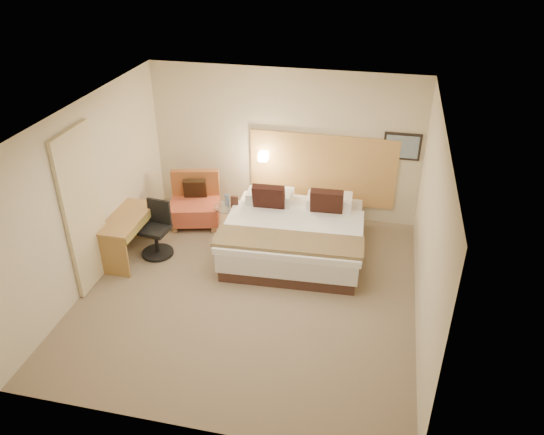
% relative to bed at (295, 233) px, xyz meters
% --- Properties ---
extents(floor, '(4.80, 5.00, 0.02)m').
position_rel_bed_xyz_m(floor, '(-0.45, -1.19, -0.36)').
color(floor, '#806D56').
rests_on(floor, ground).
extents(ceiling, '(4.80, 5.00, 0.02)m').
position_rel_bed_xyz_m(ceiling, '(-0.45, -1.19, 2.36)').
color(ceiling, white).
rests_on(ceiling, floor).
extents(wall_back, '(4.80, 0.02, 2.70)m').
position_rel_bed_xyz_m(wall_back, '(-0.45, 1.32, 1.00)').
color(wall_back, beige).
rests_on(wall_back, floor).
extents(wall_front, '(4.80, 0.02, 2.70)m').
position_rel_bed_xyz_m(wall_front, '(-0.45, -3.70, 1.00)').
color(wall_front, beige).
rests_on(wall_front, floor).
extents(wall_left, '(0.02, 5.00, 2.70)m').
position_rel_bed_xyz_m(wall_left, '(-2.86, -1.19, 1.00)').
color(wall_left, beige).
rests_on(wall_left, floor).
extents(wall_right, '(0.02, 5.00, 2.70)m').
position_rel_bed_xyz_m(wall_right, '(1.96, -1.19, 1.00)').
color(wall_right, beige).
rests_on(wall_right, floor).
extents(headboard_panel, '(2.60, 0.04, 1.30)m').
position_rel_bed_xyz_m(headboard_panel, '(0.25, 1.28, 0.60)').
color(headboard_panel, tan).
rests_on(headboard_panel, wall_back).
extents(art_frame, '(0.62, 0.03, 0.47)m').
position_rel_bed_xyz_m(art_frame, '(1.57, 1.29, 1.15)').
color(art_frame, black).
rests_on(art_frame, wall_back).
extents(art_canvas, '(0.54, 0.01, 0.39)m').
position_rel_bed_xyz_m(art_canvas, '(1.57, 1.27, 1.15)').
color(art_canvas, slate).
rests_on(art_canvas, wall_back).
extents(lamp_arm, '(0.02, 0.12, 0.02)m').
position_rel_bed_xyz_m(lamp_arm, '(-0.80, 1.23, 0.80)').
color(lamp_arm, silver).
rests_on(lamp_arm, wall_back).
extents(lamp_shade, '(0.15, 0.15, 0.15)m').
position_rel_bed_xyz_m(lamp_shade, '(-0.80, 1.17, 0.80)').
color(lamp_shade, '#FFEDC6').
rests_on(lamp_shade, wall_back).
extents(curtain, '(0.06, 0.90, 2.42)m').
position_rel_bed_xyz_m(curtain, '(-2.81, -1.44, 0.87)').
color(curtain, beige).
rests_on(curtain, wall_left).
extents(bottle_a, '(0.07, 0.07, 0.20)m').
position_rel_bed_xyz_m(bottle_a, '(-1.25, 0.35, 0.30)').
color(bottle_a, '#7D9DC1').
rests_on(bottle_a, side_table).
extents(bottle_b, '(0.07, 0.07, 0.20)m').
position_rel_bed_xyz_m(bottle_b, '(-1.22, 0.33, 0.30)').
color(bottle_b, '#788FBA').
rests_on(bottle_b, side_table).
extents(menu_folder, '(0.14, 0.07, 0.22)m').
position_rel_bed_xyz_m(menu_folder, '(-1.09, 0.27, 0.31)').
color(menu_folder, '#3A2018').
rests_on(menu_folder, side_table).
extents(bed, '(2.28, 2.23, 1.07)m').
position_rel_bed_xyz_m(bed, '(0.00, 0.00, 0.00)').
color(bed, '#3E261F').
rests_on(bed, floor).
extents(lounge_chair, '(1.01, 0.93, 0.90)m').
position_rel_bed_xyz_m(lounge_chair, '(-1.93, 0.60, 0.01)').
color(lounge_chair, '#9D724A').
rests_on(lounge_chair, floor).
extents(side_table, '(0.57, 0.57, 0.55)m').
position_rel_bed_xyz_m(side_table, '(-1.20, 0.30, -0.04)').
color(side_table, silver).
rests_on(side_table, floor).
extents(desk, '(0.55, 1.19, 0.74)m').
position_rel_bed_xyz_m(desk, '(-2.56, -0.71, 0.24)').
color(desk, '#AB7B43').
rests_on(desk, floor).
extents(desk_chair, '(0.57, 0.57, 0.91)m').
position_rel_bed_xyz_m(desk_chair, '(-2.18, -0.53, 0.03)').
color(desk_chair, black).
rests_on(desk_chair, floor).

